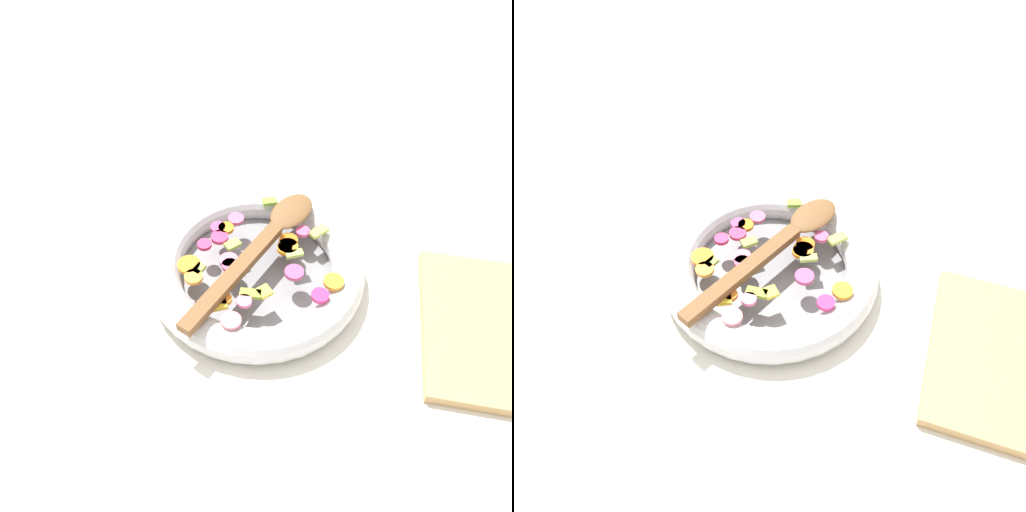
# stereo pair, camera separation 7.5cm
# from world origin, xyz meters

# --- Properties ---
(ground_plane) EXTENTS (4.00, 4.00, 0.00)m
(ground_plane) POSITION_xyz_m (0.00, 0.00, 0.00)
(ground_plane) COLOR silver
(skillet) EXTENTS (0.33, 0.33, 0.05)m
(skillet) POSITION_xyz_m (0.00, 0.00, 0.02)
(skillet) COLOR slate
(skillet) RESTS_ON ground_plane
(chopped_vegetables) EXTENTS (0.27, 0.25, 0.01)m
(chopped_vegetables) POSITION_xyz_m (-0.01, 0.00, 0.05)
(chopped_vegetables) COLOR orange
(chopped_vegetables) RESTS_ON skillet
(wooden_spoon) EXTENTS (0.31, 0.16, 0.01)m
(wooden_spoon) POSITION_xyz_m (0.02, -0.01, 0.06)
(wooden_spoon) COLOR brown
(wooden_spoon) RESTS_ON chopped_vegetables
(cutting_board) EXTENTS (0.26, 0.17, 0.02)m
(cutting_board) POSITION_xyz_m (-0.04, -0.34, 0.01)
(cutting_board) COLOR tan
(cutting_board) RESTS_ON ground_plane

